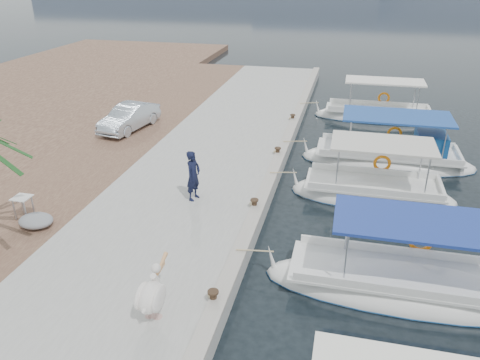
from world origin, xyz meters
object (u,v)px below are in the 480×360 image
(parked_car, at_px, (129,117))
(pelican, at_px, (151,295))
(fishing_caique_b, at_px, (409,289))
(fishing_caique_e, at_px, (377,117))
(fishing_caique_d, at_px, (389,160))
(fisherman, at_px, (193,176))
(fishing_caique_c, at_px, (372,195))

(parked_car, bearing_deg, pelican, -52.77)
(fishing_caique_b, height_order, pelican, fishing_caique_b)
(fishing_caique_e, bearing_deg, fishing_caique_d, -87.15)
(fisherman, bearing_deg, fishing_caique_e, -13.37)
(pelican, bearing_deg, fishing_caique_b, 26.24)
(parked_car, bearing_deg, fishing_caique_b, -27.37)
(pelican, bearing_deg, parked_car, 117.45)
(fishing_caique_b, relative_size, pelican, 4.98)
(fishing_caique_c, relative_size, pelican, 3.90)
(fishing_caique_b, xyz_separation_m, fishing_caique_d, (-0.05, 9.15, 0.06))
(fishing_caique_e, distance_m, fisherman, 14.41)
(fisherman, bearing_deg, parked_car, 54.69)
(fishing_caique_e, xyz_separation_m, fisherman, (-6.68, -12.70, 1.28))
(fishing_caique_d, bearing_deg, parked_car, 178.22)
(fishing_caique_c, relative_size, parked_car, 1.62)
(fishing_caique_b, distance_m, fishing_caique_e, 15.73)
(pelican, height_order, parked_car, parked_car)
(fishing_caique_c, xyz_separation_m, fishing_caique_d, (0.80, 3.58, 0.06))
(fishing_caique_e, xyz_separation_m, pelican, (-5.70, -18.72, 1.01))
(fishing_caique_c, height_order, parked_car, fishing_caique_c)
(fishing_caique_b, height_order, fishing_caique_d, same)
(pelican, distance_m, fisherman, 6.10)
(fishing_caique_d, relative_size, parked_car, 1.99)
(fishing_caique_c, bearing_deg, fishing_caique_d, 77.47)
(fishing_caique_d, xyz_separation_m, fisherman, (-7.01, -6.13, 1.21))
(pelican, bearing_deg, fishing_caique_e, 73.06)
(fishing_caique_c, xyz_separation_m, fishing_caique_e, (0.47, 10.15, -0.00))
(fishing_caique_c, relative_size, fishing_caique_e, 0.87)
(fishing_caique_e, height_order, pelican, fishing_caique_e)
(fishing_caique_b, bearing_deg, fishing_caique_e, 91.38)
(fishing_caique_c, bearing_deg, fishing_caique_b, -81.36)
(fishing_caique_b, xyz_separation_m, fisherman, (-7.06, 3.02, 1.28))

